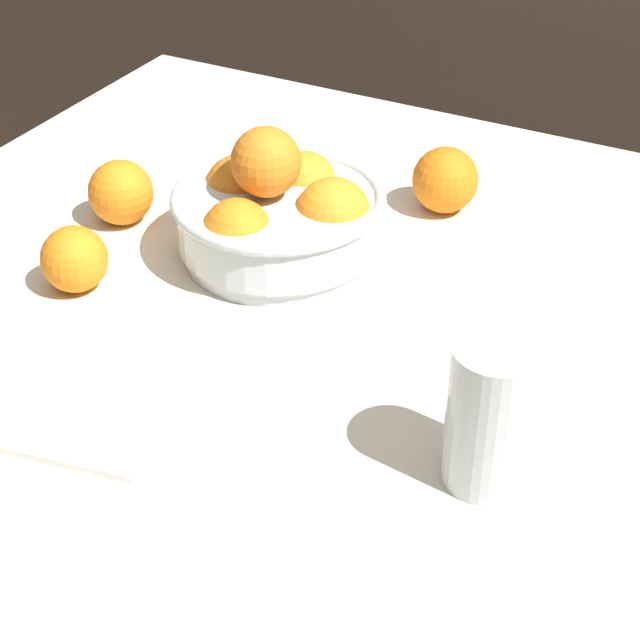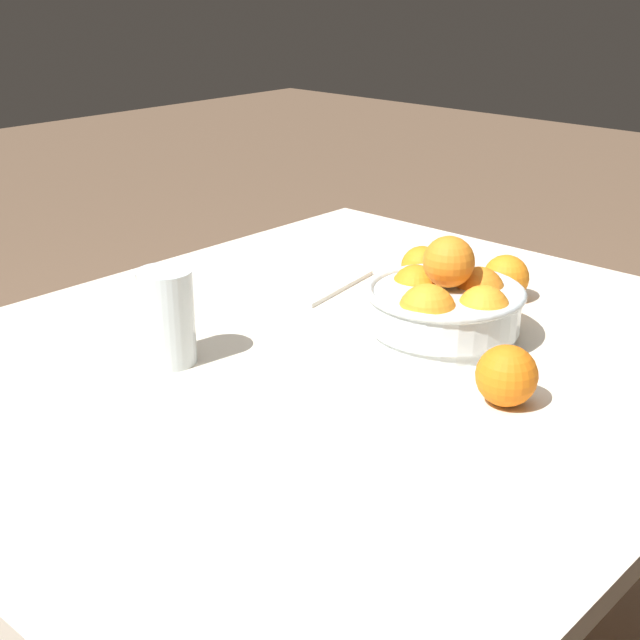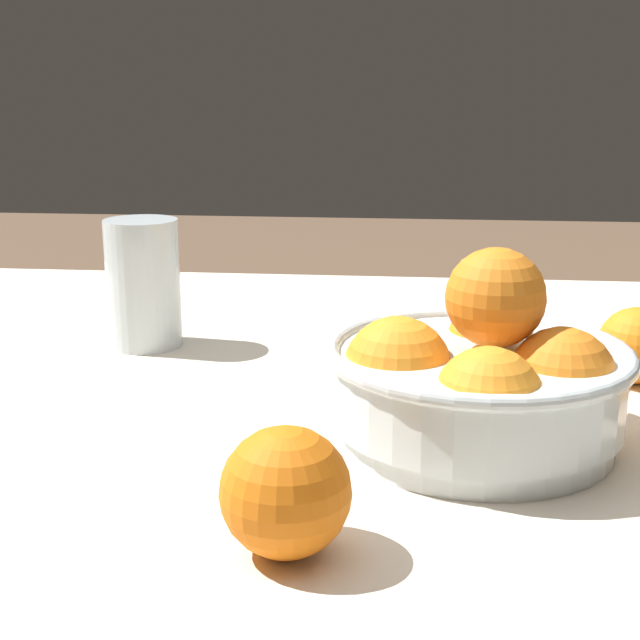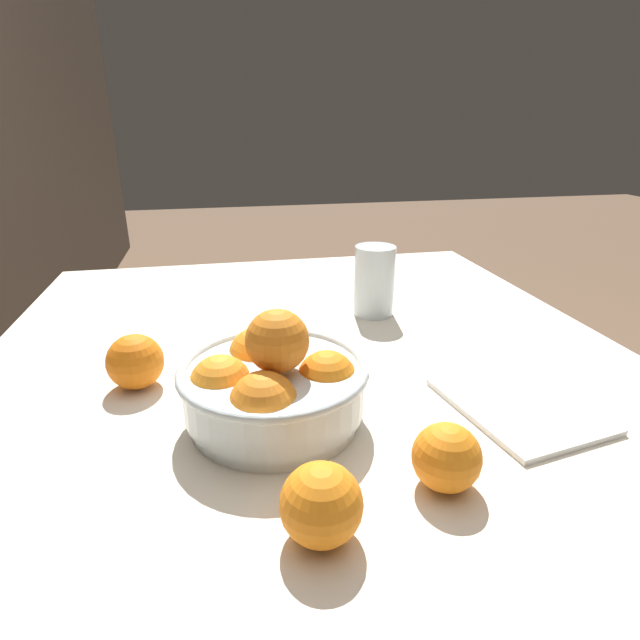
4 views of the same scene
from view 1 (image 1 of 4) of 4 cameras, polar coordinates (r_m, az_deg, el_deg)
The scene contains 7 objects.
dining_table at distance 1.12m, azimuth 2.47°, elevation -3.43°, with size 1.20×1.03×0.74m.
fruit_bowl at distance 1.16m, azimuth -2.22°, elevation 5.73°, with size 0.23×0.23×0.15m.
juice_glass at distance 0.87m, azimuth 9.14°, elevation -5.37°, with size 0.08×0.08×0.13m.
orange_loose_near_bowl at distance 1.25m, azimuth -10.58°, elevation 6.71°, with size 0.07×0.07×0.07m, color orange.
orange_loose_front at distance 1.26m, azimuth 6.70°, elevation 7.43°, with size 0.08×0.08×0.08m, color orange.
orange_loose_aside at distance 1.14m, azimuth -12.97°, elevation 3.18°, with size 0.07×0.07×0.07m, color orange.
napkin at distance 0.99m, azimuth -13.02°, elevation -4.30°, with size 0.19×0.15×0.01m, color white.
Camera 1 is at (0.36, -0.80, 1.36)m, focal length 60.00 mm.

